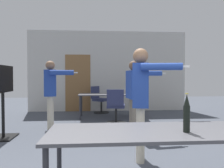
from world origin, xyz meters
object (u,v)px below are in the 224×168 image
at_px(tv_screen, 3,94).
at_px(office_chair_mid_tucked, 116,108).
at_px(beer_bottle, 187,114).
at_px(person_far_watching, 51,88).
at_px(drink_cup, 112,92).
at_px(office_chair_near_pushed, 100,100).
at_px(person_right_polo, 134,90).
at_px(person_near_casual, 141,93).

bearing_deg(tv_screen, office_chair_mid_tucked, -63.58).
bearing_deg(beer_bottle, person_far_watching, 119.55).
xyz_separation_m(office_chair_mid_tucked, beer_bottle, (0.31, -3.78, 0.47)).
height_order(beer_bottle, drink_cup, beer_bottle).
distance_m(office_chair_near_pushed, beer_bottle, 5.69).
distance_m(tv_screen, beer_bottle, 3.74).
distance_m(office_chair_mid_tucked, beer_bottle, 3.82).
xyz_separation_m(tv_screen, person_far_watching, (0.80, 0.79, 0.07)).
height_order(person_far_watching, office_chair_mid_tucked, person_far_watching).
distance_m(beer_bottle, drink_cup, 4.69).
bearing_deg(person_far_watching, office_chair_mid_tucked, 95.12).
bearing_deg(person_far_watching, office_chair_near_pushed, 142.88).
distance_m(person_right_polo, drink_cup, 1.97).
xyz_separation_m(tv_screen, beer_bottle, (2.71, -2.58, 0.00)).
xyz_separation_m(tv_screen, office_chair_mid_tucked, (2.40, 1.19, -0.46)).
bearing_deg(office_chair_mid_tucked, beer_bottle, -75.70).
height_order(person_far_watching, office_chair_near_pushed, person_far_watching).
bearing_deg(tv_screen, person_far_watching, -45.25).
bearing_deg(drink_cup, office_chair_near_pushed, 110.63).
height_order(person_right_polo, drink_cup, person_right_polo).
bearing_deg(tv_screen, office_chair_near_pushed, -33.40).
bearing_deg(person_right_polo, tv_screen, -93.95).
xyz_separation_m(person_near_casual, drink_cup, (-0.18, 3.48, -0.24)).
xyz_separation_m(office_chair_near_pushed, office_chair_mid_tucked, (0.40, -1.85, 0.00)).
xyz_separation_m(person_near_casual, person_right_polo, (0.17, 1.54, -0.05)).
height_order(person_right_polo, office_chair_mid_tucked, person_right_polo).
relative_size(tv_screen, office_chair_mid_tucked, 1.60).
bearing_deg(beer_bottle, tv_screen, 136.41).
height_order(tv_screen, drink_cup, tv_screen).
height_order(tv_screen, beer_bottle, tv_screen).
relative_size(person_far_watching, person_right_polo, 1.02).
height_order(person_far_watching, drink_cup, person_far_watching).
relative_size(tv_screen, person_near_casual, 0.89).
relative_size(office_chair_mid_tucked, beer_bottle, 2.55).
bearing_deg(office_chair_mid_tucked, person_near_casual, -77.30).
bearing_deg(person_right_polo, drink_cup, -177.11).
bearing_deg(office_chair_near_pushed, tv_screen, 1.97).
relative_size(tv_screen, person_far_watching, 0.91).
xyz_separation_m(person_right_polo, beer_bottle, (0.00, -2.74, -0.06)).
xyz_separation_m(beer_bottle, drink_cup, (-0.35, 4.68, -0.13)).
xyz_separation_m(person_far_watching, office_chair_near_pushed, (1.20, 2.25, -0.54)).
height_order(tv_screen, person_right_polo, person_right_polo).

